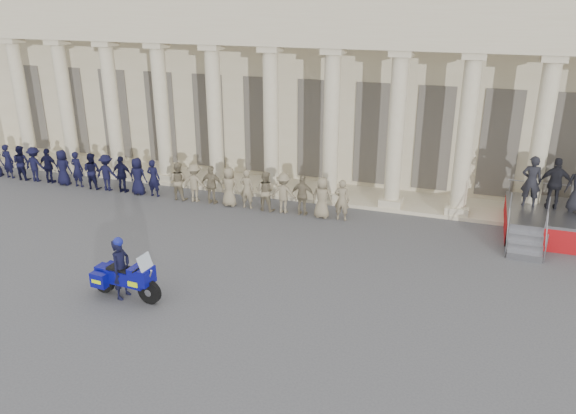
{
  "coord_description": "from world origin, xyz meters",
  "views": [
    {
      "loc": [
        6.95,
        -13.63,
        8.27
      ],
      "look_at": [
        1.25,
        2.82,
        1.6
      ],
      "focal_mm": 35.0,
      "sensor_mm": 36.0,
      "label": 1
    }
  ],
  "objects": [
    {
      "name": "officer_rank",
      "position": [
        -6.3,
        6.14,
        0.82
      ],
      "size": [
        17.71,
        0.62,
        1.64
      ],
      "color": "black",
      "rests_on": "ground"
    },
    {
      "name": "building",
      "position": [
        -0.0,
        14.74,
        4.52
      ],
      "size": [
        40.0,
        12.5,
        9.0
      ],
      "color": "#C0B390",
      "rests_on": "ground"
    },
    {
      "name": "motorcycle",
      "position": [
        -2.11,
        -1.68,
        0.65
      ],
      "size": [
        2.34,
        0.97,
        1.5
      ],
      "rotation": [
        0.0,
        0.0,
        -0.07
      ],
      "color": "black",
      "rests_on": "ground"
    },
    {
      "name": "rider",
      "position": [
        -2.24,
        -1.68,
        0.93
      ],
      "size": [
        0.48,
        0.68,
        1.88
      ],
      "rotation": [
        0.0,
        0.0,
        1.5
      ],
      "color": "black",
      "rests_on": "ground"
    },
    {
      "name": "ground",
      "position": [
        0.0,
        0.0,
        0.0
      ],
      "size": [
        90.0,
        90.0,
        0.0
      ],
      "primitive_type": "plane",
      "color": "#464648",
      "rests_on": "ground"
    }
  ]
}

